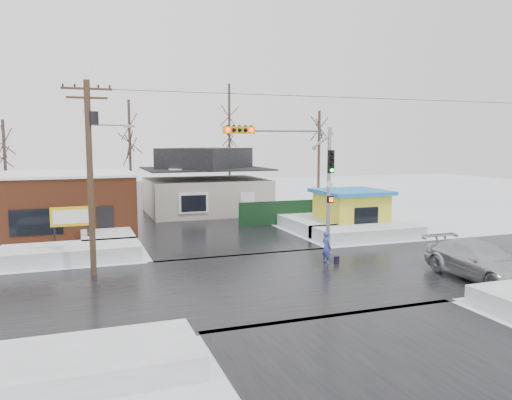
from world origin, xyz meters
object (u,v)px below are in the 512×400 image
object	(u,v)px
utility_pole	(91,166)
car	(480,261)
traffic_signal	(302,175)
pedestrian	(327,248)
marquee_sign	(71,218)
kiosk	(351,210)

from	to	relation	value
utility_pole	car	size ratio (longest dim) A/B	1.57
traffic_signal	pedestrian	size ratio (longest dim) A/B	4.19
traffic_signal	utility_pole	bearing A→B (deg)	177.05
traffic_signal	car	distance (m)	9.35
pedestrian	car	bearing A→B (deg)	-147.30
car	marquee_sign	bearing A→B (deg)	143.79
traffic_signal	marquee_sign	xyz separation A→B (m)	(-11.43, 6.53, -2.62)
kiosk	car	bearing A→B (deg)	-94.24
utility_pole	kiosk	world-z (taller)	utility_pole
traffic_signal	kiosk	bearing A→B (deg)	44.84
marquee_sign	car	bearing A→B (deg)	-35.64
utility_pole	car	world-z (taller)	utility_pole
traffic_signal	pedestrian	bearing A→B (deg)	-48.64
traffic_signal	utility_pole	distance (m)	10.39
traffic_signal	pedestrian	world-z (taller)	traffic_signal
marquee_sign	pedestrian	size ratio (longest dim) A/B	1.53
kiosk	car	distance (m)	13.12
car	kiosk	bearing A→B (deg)	85.19
traffic_signal	car	xyz separation A→B (m)	(6.10, -6.04, -3.71)
utility_pole	kiosk	size ratio (longest dim) A/B	1.96
traffic_signal	kiosk	xyz separation A→B (m)	(7.07, 7.03, -3.08)
utility_pole	kiosk	distance (m)	18.95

